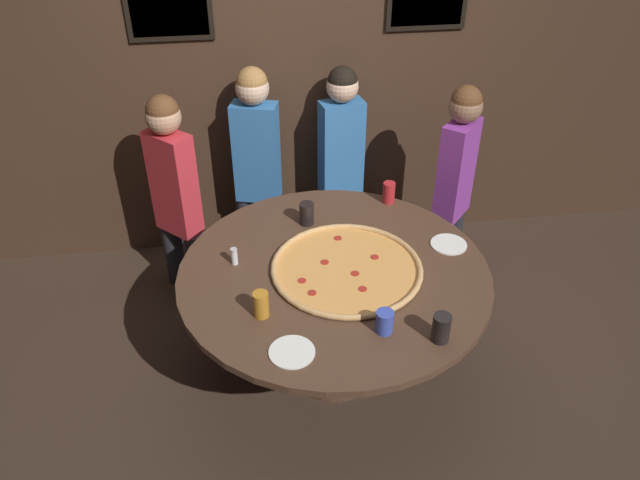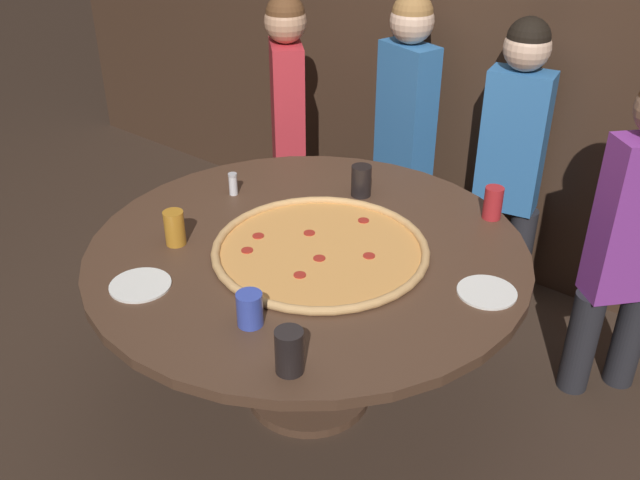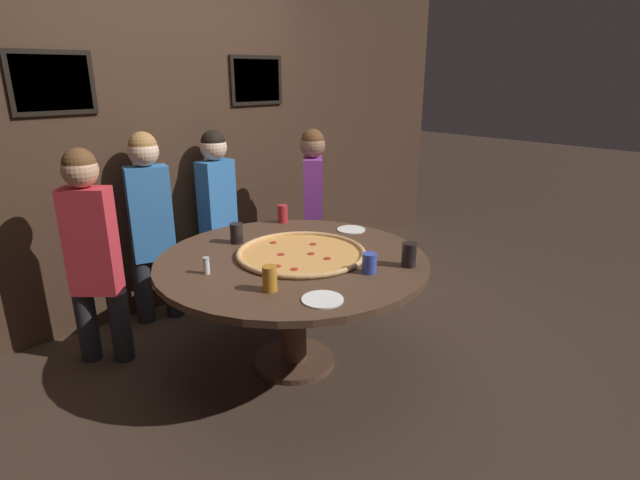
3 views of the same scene
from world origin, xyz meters
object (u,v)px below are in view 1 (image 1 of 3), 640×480
dining_table (334,288)px  drink_cup_far_left (385,322)px  condiment_shaker (234,256)px  diner_side_left (341,152)px  drink_cup_near_left (441,328)px  drink_cup_near_right (261,304)px  white_plate_far_back (292,352)px  diner_centre_back (174,187)px  giant_pizza (347,268)px  drink_cup_by_shaker (307,214)px  diner_far_right (456,174)px  diner_far_left (257,157)px  drink_cup_front_edge (389,193)px  white_plate_right_side (449,244)px

dining_table → drink_cup_far_left: 0.54m
condiment_shaker → diner_side_left: bearing=55.2°
dining_table → drink_cup_near_left: drink_cup_near_left is taller
drink_cup_near_right → condiment_shaker: bearing=105.4°
white_plate_far_back → diner_centre_back: bearing=112.0°
giant_pizza → drink_cup_by_shaker: size_ratio=6.03×
drink_cup_by_shaker → drink_cup_near_right: (-0.31, -0.76, 0.00)m
drink_cup_far_left → diner_far_right: size_ratio=0.08×
drink_cup_near_left → diner_far_right: diner_far_right is taller
giant_pizza → drink_cup_far_left: size_ratio=7.05×
dining_table → drink_cup_far_left: drink_cup_far_left is taller
giant_pizza → drink_cup_by_shaker: drink_cup_by_shaker is taller
drink_cup_near_left → diner_far_left: 1.92m
dining_table → drink_cup_by_shaker: drink_cup_by_shaker is taller
drink_cup_near_right → white_plate_far_back: (0.12, -0.27, -0.06)m
drink_cup_near_left → drink_cup_near_right: 0.85m
drink_cup_near_right → diner_far_left: bearing=87.6°
dining_table → drink_cup_far_left: bearing=-71.6°
drink_cup_by_shaker → drink_cup_front_edge: same height
drink_cup_near_right → diner_far_right: bearing=40.2°
diner_side_left → giant_pizza: bearing=70.8°
drink_cup_near_left → drink_cup_near_right: (-0.80, 0.28, -0.00)m
drink_cup_by_shaker → diner_far_right: (1.02, 0.37, -0.02)m
drink_cup_far_left → diner_side_left: (0.08, 1.70, -0.01)m
drink_cup_near_right → white_plate_right_side: (1.07, 0.43, -0.06)m
diner_far_left → drink_cup_front_edge: bearing=159.3°
diner_side_left → drink_cup_far_left: bearing=76.2°
white_plate_far_back → dining_table: bearing=63.4°
drink_cup_by_shaker → dining_table: bearing=-79.2°
dining_table → drink_cup_near_right: 0.53m
diner_far_left → dining_table: bearing=121.4°
drink_cup_near_left → diner_side_left: size_ratio=0.10×
drink_cup_by_shaker → white_plate_far_back: 1.05m
drink_cup_front_edge → diner_far_left: (-0.77, 0.57, 0.00)m
drink_cup_by_shaker → white_plate_far_back: (-0.19, -1.03, -0.06)m
diner_far_left → drink_cup_by_shaker: bearing=124.4°
white_plate_right_side → diner_far_right: diner_far_right is taller
giant_pizza → drink_cup_far_left: (0.09, -0.47, 0.04)m
diner_centre_back → drink_cup_near_left: bearing=175.1°
dining_table → drink_cup_near_left: (0.40, -0.57, 0.19)m
white_plate_right_side → white_plate_far_back: 1.18m
diner_far_right → condiment_shaker: bearing=-22.4°
drink_cup_front_edge → diner_centre_back: diner_centre_back is taller
drink_cup_near_right → drink_cup_front_edge: (0.84, 0.92, -0.00)m
dining_table → white_plate_right_side: 0.69m
white_plate_right_side → diner_side_left: (-0.43, 1.08, 0.05)m
dining_table → diner_far_right: (0.93, 0.83, 0.17)m
drink_cup_far_left → white_plate_right_side: (0.51, 0.62, -0.05)m
white_plate_far_back → diner_far_left: 1.76m
drink_cup_by_shaker → diner_far_left: diner_far_left is taller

